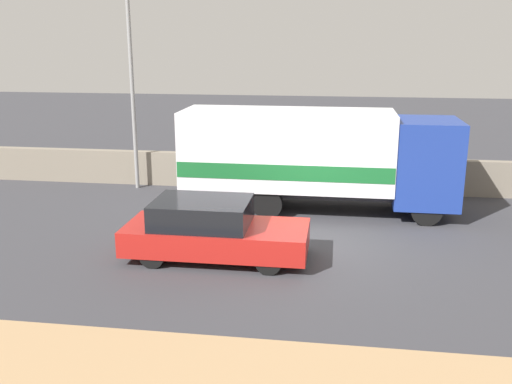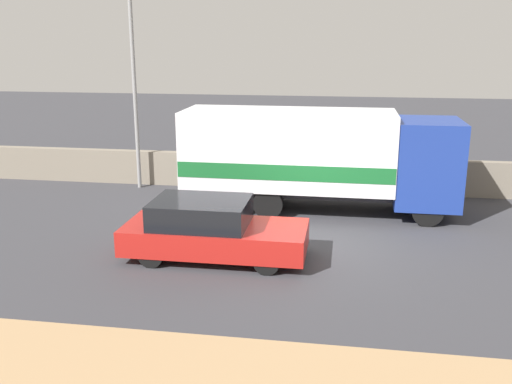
# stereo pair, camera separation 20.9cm
# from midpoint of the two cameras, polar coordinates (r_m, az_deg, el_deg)

# --- Properties ---
(ground_plane) EXTENTS (80.00, 80.00, 0.00)m
(ground_plane) POSITION_cam_midpoint_polar(r_m,az_deg,el_deg) (14.95, 4.10, -5.34)
(ground_plane) COLOR #38383D
(stone_wall_backdrop) EXTENTS (60.00, 0.35, 1.22)m
(stone_wall_backdrop) POSITION_cam_midpoint_polar(r_m,az_deg,el_deg) (20.23, 5.34, 1.89)
(stone_wall_backdrop) COLOR gray
(stone_wall_backdrop) RESTS_ON ground_plane
(street_lamp) EXTENTS (0.56, 0.28, 7.19)m
(street_lamp) POSITION_cam_midpoint_polar(r_m,az_deg,el_deg) (20.43, -12.66, 11.76)
(street_lamp) COLOR gray
(street_lamp) RESTS_ON ground_plane
(box_truck) EXTENTS (8.27, 2.34, 3.11)m
(box_truck) POSITION_cam_midpoint_polar(r_m,az_deg,el_deg) (17.52, 5.46, 3.63)
(box_truck) COLOR navy
(box_truck) RESTS_ON ground_plane
(car_hatchback) EXTENTS (4.43, 1.86, 1.46)m
(car_hatchback) POSITION_cam_midpoint_polar(r_m,az_deg,el_deg) (13.91, -4.84, -3.81)
(car_hatchback) COLOR #B21E19
(car_hatchback) RESTS_ON ground_plane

